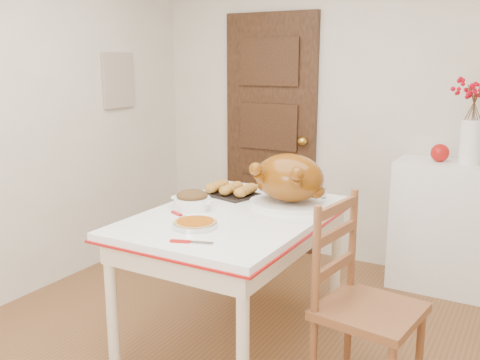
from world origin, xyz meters
The scene contains 16 objects.
wall_back centered at (0.00, 2.00, 1.25)m, with size 3.50×0.00×2.50m, color silver.
door_back centered at (-0.70, 1.97, 1.03)m, with size 0.85×0.06×2.06m, color black.
photo_board centered at (-1.73, 1.20, 1.50)m, with size 0.03×0.35×0.45m, color beige.
sideboard centered at (0.94, 1.78, 0.48)m, with size 0.95×0.42×0.95m, color white.
kitchen_table centered at (-0.07, 0.29, 0.41)m, with size 0.94×1.37×0.82m, color white, non-canonical shape.
chair_oak centered at (0.75, 0.16, 0.51)m, with size 0.45×0.45×1.02m, color brown, non-canonical shape.
berry_vase centered at (0.95, 1.78, 1.27)m, with size 0.33×0.33×0.65m, color white, non-canonical shape.
apple centered at (0.75, 1.78, 1.02)m, with size 0.13×0.13×0.13m, color #A40E0C.
turkey_platter centered at (0.12, 0.57, 0.98)m, with size 0.48×0.39×0.30m, color #793804, non-canonical shape.
pumpkin_pie centered at (-0.12, -0.04, 0.85)m, with size 0.23×0.23×0.05m, color #9A4202.
stuffing_dish centered at (-0.34, 0.24, 0.88)m, with size 0.27×0.21×0.10m, color brown, non-canonical shape.
rolls_tray centered at (-0.29, 0.61, 0.86)m, with size 0.30×0.24×0.08m, color #A06E1F, non-canonical shape.
pie_server centered at (0.00, -0.25, 0.83)m, with size 0.21×0.06×0.01m, color silver, non-canonical shape.
carving_knife centered at (-0.27, 0.07, 0.83)m, with size 0.26×0.06×0.01m, color silver, non-canonical shape.
drinking_glass centered at (-0.03, 0.81, 0.88)m, with size 0.06×0.06×0.11m, color white.
shaker_pair centered at (0.21, 0.85, 0.86)m, with size 0.08×0.03×0.08m, color white, non-canonical shape.
Camera 1 is at (1.38, -2.20, 1.66)m, focal length 39.85 mm.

